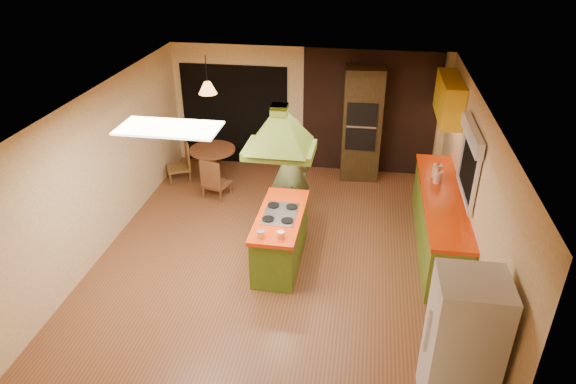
% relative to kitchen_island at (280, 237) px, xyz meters
% --- Properties ---
extents(ground, '(6.50, 6.50, 0.00)m').
position_rel_kitchen_island_xyz_m(ground, '(-0.05, 0.20, -0.42)').
color(ground, brown).
rests_on(ground, ground).
extents(room_walls, '(5.50, 6.50, 6.50)m').
position_rel_kitchen_island_xyz_m(room_walls, '(-0.05, 0.20, 0.83)').
color(room_walls, beige).
rests_on(room_walls, ground).
extents(ceiling_plane, '(6.50, 6.50, 0.00)m').
position_rel_kitchen_island_xyz_m(ceiling_plane, '(-0.05, 0.20, 2.08)').
color(ceiling_plane, silver).
rests_on(ceiling_plane, room_walls).
extents(brick_panel, '(2.64, 0.03, 2.50)m').
position_rel_kitchen_island_xyz_m(brick_panel, '(1.20, 3.43, 0.83)').
color(brick_panel, '#381E14').
rests_on(brick_panel, ground).
extents(nook_opening, '(2.20, 0.03, 2.10)m').
position_rel_kitchen_island_xyz_m(nook_opening, '(-1.55, 3.43, 0.63)').
color(nook_opening, black).
rests_on(nook_opening, ground).
extents(right_counter, '(0.62, 3.05, 0.92)m').
position_rel_kitchen_island_xyz_m(right_counter, '(2.40, 0.80, 0.04)').
color(right_counter, olive).
rests_on(right_counter, ground).
extents(upper_cabinets, '(0.34, 1.40, 0.70)m').
position_rel_kitchen_island_xyz_m(upper_cabinets, '(2.52, 2.40, 1.53)').
color(upper_cabinets, yellow).
rests_on(upper_cabinets, room_walls).
extents(window_right, '(0.12, 1.35, 1.06)m').
position_rel_kitchen_island_xyz_m(window_right, '(2.65, 0.60, 1.35)').
color(window_right, black).
rests_on(window_right, room_walls).
extents(fluor_panel, '(1.20, 0.60, 0.03)m').
position_rel_kitchen_island_xyz_m(fluor_panel, '(-1.15, -1.00, 2.07)').
color(fluor_panel, white).
rests_on(fluor_panel, ceiling_plane).
extents(kitchen_island, '(0.67, 1.64, 0.84)m').
position_rel_kitchen_island_xyz_m(kitchen_island, '(0.00, 0.00, 0.00)').
color(kitchen_island, '#567C1F').
rests_on(kitchen_island, ground).
extents(range_hood, '(0.96, 0.70, 0.78)m').
position_rel_kitchen_island_xyz_m(range_hood, '(0.00, 0.00, 1.84)').
color(range_hood, '#55691A').
rests_on(range_hood, ceiling_plane).
extents(man, '(0.81, 0.66, 1.92)m').
position_rel_kitchen_island_xyz_m(man, '(-0.05, 1.17, 0.54)').
color(man, '#546033').
rests_on(man, ground).
extents(refrigerator, '(0.70, 0.66, 1.67)m').
position_rel_kitchen_island_xyz_m(refrigerator, '(2.28, -2.31, 0.42)').
color(refrigerator, white).
rests_on(refrigerator, ground).
extents(wall_oven, '(0.77, 0.64, 2.24)m').
position_rel_kitchen_island_xyz_m(wall_oven, '(1.07, 3.15, 0.70)').
color(wall_oven, '#3F2D14').
rests_on(wall_oven, ground).
extents(dining_table, '(0.90, 0.90, 0.68)m').
position_rel_kitchen_island_xyz_m(dining_table, '(-1.79, 2.51, 0.06)').
color(dining_table, brown).
rests_on(dining_table, ground).
extents(chair_left, '(0.60, 0.60, 0.81)m').
position_rel_kitchen_island_xyz_m(chair_left, '(-2.49, 2.41, -0.01)').
color(chair_left, brown).
rests_on(chair_left, ground).
extents(chair_near, '(0.53, 0.53, 0.79)m').
position_rel_kitchen_island_xyz_m(chair_near, '(-1.54, 1.86, -0.02)').
color(chair_near, brown).
rests_on(chair_near, ground).
extents(pendant_lamp, '(0.39, 0.39, 0.22)m').
position_rel_kitchen_island_xyz_m(pendant_lamp, '(-1.79, 2.51, 1.48)').
color(pendant_lamp, '#FF9E3F').
rests_on(pendant_lamp, ceiling_plane).
extents(canister_large, '(0.16, 0.16, 0.23)m').
position_rel_kitchen_island_xyz_m(canister_large, '(2.35, 1.41, 0.61)').
color(canister_large, beige).
rests_on(canister_large, right_counter).
extents(canister_medium, '(0.15, 0.15, 0.20)m').
position_rel_kitchen_island_xyz_m(canister_medium, '(2.35, 1.22, 0.60)').
color(canister_medium, '#FBE3CA').
rests_on(canister_medium, right_counter).
extents(canister_small, '(0.14, 0.14, 0.16)m').
position_rel_kitchen_island_xyz_m(canister_small, '(2.35, 1.20, 0.58)').
color(canister_small, beige).
rests_on(canister_small, right_counter).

